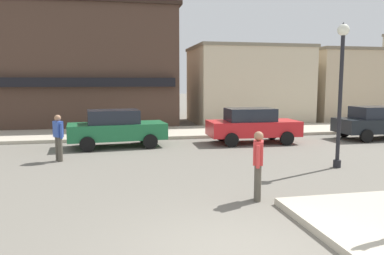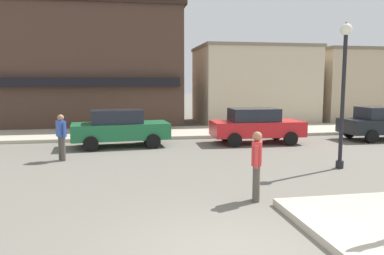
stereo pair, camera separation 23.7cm
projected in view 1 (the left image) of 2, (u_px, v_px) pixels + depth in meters
kerb_far at (152, 133)px, 19.53m from camera, size 80.00×4.00×0.15m
lamp_post at (341, 74)px, 11.62m from camera, size 0.36×0.36×4.54m
parked_car_nearest at (116, 128)px, 15.68m from camera, size 4.14×2.16×1.56m
parked_car_second at (252, 125)px, 16.67m from camera, size 4.04×1.95×1.56m
parked_car_third at (378, 122)px, 17.84m from camera, size 4.01×1.89×1.56m
pedestrian_crossing_near at (58, 136)px, 12.82m from camera, size 0.38×0.51×1.61m
pedestrian_crossing_far at (258, 163)px, 8.56m from camera, size 0.34×0.54×1.61m
building_corner_shop at (81, 68)px, 24.81m from camera, size 12.00×9.90×7.27m
building_storefront_left_near at (247, 85)px, 25.35m from camera, size 7.51×5.49×5.06m
building_storefront_left_mid at (349, 85)px, 27.40m from camera, size 7.38×5.76×4.99m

